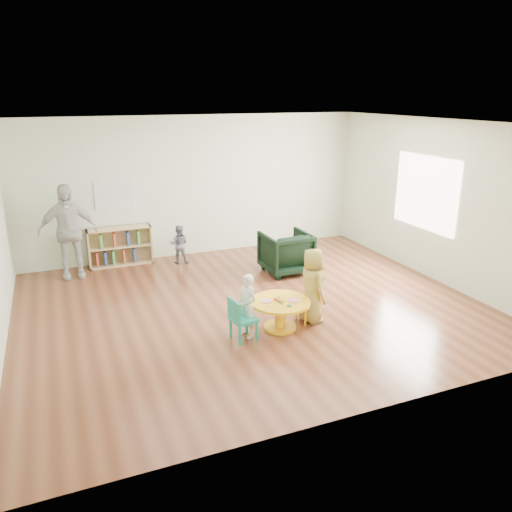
# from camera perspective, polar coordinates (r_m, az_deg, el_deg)

# --- Properties ---
(room) EXTENTS (7.10, 7.00, 2.80)m
(room) POSITION_cam_1_polar(r_m,az_deg,el_deg) (7.34, -0.53, 7.86)
(room) COLOR brown
(room) RESTS_ON ground
(activity_table) EXTENTS (0.85, 0.85, 0.47)m
(activity_table) POSITION_cam_1_polar(r_m,az_deg,el_deg) (7.09, 2.79, -6.09)
(activity_table) COLOR yellow
(activity_table) RESTS_ON ground
(kid_chair_left) EXTENTS (0.37, 0.37, 0.60)m
(kid_chair_left) POSITION_cam_1_polar(r_m,az_deg,el_deg) (6.75, -1.78, -7.12)
(kid_chair_left) COLOR #1B967E
(kid_chair_left) RESTS_ON ground
(kid_chair_right) EXTENTS (0.32, 0.32, 0.54)m
(kid_chair_right) POSITION_cam_1_polar(r_m,az_deg,el_deg) (7.38, 6.19, -5.24)
(kid_chair_right) COLOR yellow
(kid_chair_right) RESTS_ON ground
(bookshelf) EXTENTS (1.20, 0.30, 0.75)m
(bookshelf) POSITION_cam_1_polar(r_m,az_deg,el_deg) (10.03, -15.35, 1.08)
(bookshelf) COLOR tan
(bookshelf) RESTS_ON ground
(alphabet_poster) EXTENTS (0.74, 0.01, 0.54)m
(alphabet_poster) POSITION_cam_1_polar(r_m,az_deg,el_deg) (9.92, -15.84, 6.72)
(alphabet_poster) COLOR white
(alphabet_poster) RESTS_ON ground
(armchair) EXTENTS (0.84, 0.86, 0.77)m
(armchair) POSITION_cam_1_polar(r_m,az_deg,el_deg) (9.26, 3.44, 0.41)
(armchair) COLOR black
(armchair) RESTS_ON ground
(child_left) EXTENTS (0.31, 0.38, 0.90)m
(child_left) POSITION_cam_1_polar(r_m,az_deg,el_deg) (6.80, -1.01, -5.75)
(child_left) COLOR silver
(child_left) RESTS_ON ground
(child_right) EXTENTS (0.37, 0.55, 1.11)m
(child_right) POSITION_cam_1_polar(r_m,az_deg,el_deg) (7.26, 6.43, -3.37)
(child_right) COLOR yellow
(child_right) RESTS_ON ground
(toddler) EXTENTS (0.46, 0.41, 0.76)m
(toddler) POSITION_cam_1_polar(r_m,az_deg,el_deg) (9.87, -8.77, 1.34)
(toddler) COLOR #161638
(toddler) RESTS_ON ground
(adult_caretaker) EXTENTS (1.02, 0.45, 1.72)m
(adult_caretaker) POSITION_cam_1_polar(r_m,az_deg,el_deg) (9.48, -20.70, 2.65)
(adult_caretaker) COLOR silver
(adult_caretaker) RESTS_ON ground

